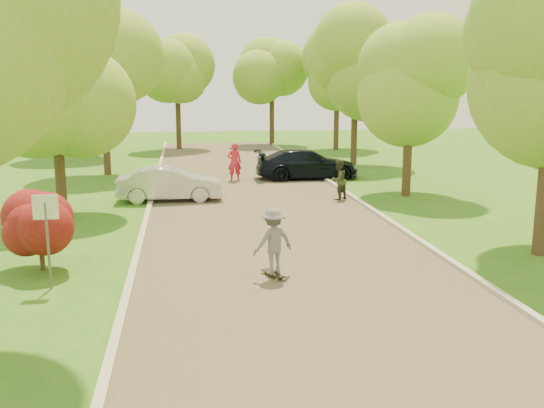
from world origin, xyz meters
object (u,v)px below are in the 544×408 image
street_sign (46,222)px  person_olive (338,180)px  silver_sedan (170,184)px  skateboarder (273,241)px  dark_sedan (307,164)px  longboard (273,274)px  person_striped (234,162)px

street_sign → person_olive: (9.17, 9.52, -0.75)m
silver_sedan → skateboarder: size_ratio=2.57×
dark_sedan → longboard: size_ratio=5.93×
dark_sedan → longboard: bearing=164.9°
skateboarder → person_striped: 14.89m
person_olive → dark_sedan: bearing=-124.6°
silver_sedan → longboard: silver_sedan is taller
skateboarder → person_olive: 10.26m
skateboarder → person_striped: bearing=-114.1°
silver_sedan → longboard: (2.63, -10.23, -0.59)m
longboard → skateboarder: (0.00, 0.00, 0.82)m
longboard → person_olive: bearing=-136.0°
dark_sedan → skateboarder: (-3.92, -15.05, 0.18)m
longboard → skateboarder: 0.82m
dark_sedan → longboard: 15.57m
longboard → person_striped: bearing=-114.1°
street_sign → skateboarder: 5.17m
street_sign → dark_sedan: 17.66m
silver_sedan → person_olive: 6.72m
silver_sedan → person_olive: (6.67, -0.81, 0.14)m
dark_sedan → person_olive: person_olive is taller
street_sign → dark_sedan: size_ratio=0.43×
longboard → person_olive: size_ratio=0.52×
dark_sedan → person_olive: size_ratio=3.08×
dark_sedan → person_striped: bearing=92.2°
person_olive → skateboarder: bearing=30.8°
person_striped → person_olive: size_ratio=1.12×
street_sign → silver_sedan: street_sign is taller
dark_sedan → person_olive: 5.63m
skateboarder → person_striped: size_ratio=0.87×
person_striped → person_olive: bearing=122.1°
street_sign → silver_sedan: (2.50, 10.32, -0.89)m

